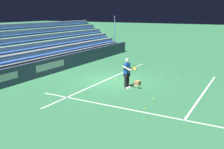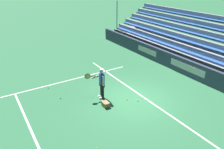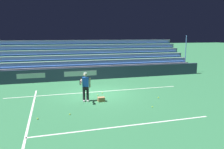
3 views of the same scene
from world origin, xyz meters
name	(u,v)px [view 1 (image 1 of 3)]	position (x,y,z in m)	size (l,w,h in m)	color
ground_plane	(114,81)	(0.00, 0.00, 0.00)	(160.00, 160.00, 0.00)	#337A4C
court_baseline_white	(107,80)	(0.00, -0.50, 0.00)	(12.00, 0.10, 0.01)	white
court_sideline_white	(149,113)	(4.11, 4.00, 0.00)	(0.10, 12.00, 0.01)	white
court_service_line_white	(203,93)	(0.00, 5.50, 0.00)	(8.22, 0.10, 0.01)	white
back_wall_sponsor_board	(55,65)	(0.01, -4.79, 0.55)	(22.32, 0.25, 1.10)	#384260
bleacher_stand	(28,58)	(0.00, -7.42, 0.79)	(21.21, 4.00, 3.85)	#9EA3A8
tennis_player	(127,73)	(1.13, 1.49, 0.89)	(0.73, 0.96, 1.71)	black
ball_box_cardboard	(137,83)	(0.25, 1.75, 0.13)	(0.40, 0.30, 0.26)	#A87F51
tennis_ball_far_right	(162,73)	(-3.35, 2.04, 0.03)	(0.07, 0.07, 0.07)	#CCE533
tennis_ball_stray_back	(145,109)	(3.75, 3.66, 0.03)	(0.07, 0.07, 0.07)	#CCE533
tennis_ball_toward_net	(116,79)	(-0.22, 0.02, 0.03)	(0.07, 0.07, 0.07)	#CCE533
tennis_ball_by_box	(178,79)	(-2.18, 3.56, 0.03)	(0.07, 0.07, 0.07)	#CCE533
tennis_ball_on_baseline	(119,82)	(0.19, 0.46, 0.03)	(0.07, 0.07, 0.07)	#CCE533
tennis_ball_midcourt	(153,99)	(2.24, 3.48, 0.03)	(0.07, 0.07, 0.07)	#CCE533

